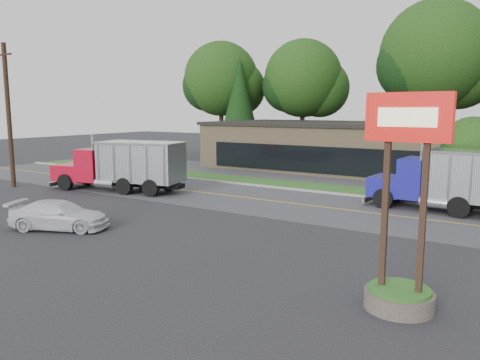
% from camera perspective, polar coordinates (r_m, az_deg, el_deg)
% --- Properties ---
extents(ground, '(140.00, 140.00, 0.00)m').
position_cam_1_polar(ground, '(21.15, -8.22, -6.54)').
color(ground, '#37373C').
rests_on(ground, ground).
extents(road, '(60.00, 8.00, 0.02)m').
position_cam_1_polar(road, '(28.34, 3.87, -2.57)').
color(road, '#58585D').
rests_on(road, ground).
extents(center_line, '(60.00, 0.12, 0.01)m').
position_cam_1_polar(center_line, '(28.34, 3.87, -2.57)').
color(center_line, gold).
rests_on(center_line, ground).
extents(curb, '(60.00, 0.30, 0.12)m').
position_cam_1_polar(curb, '(32.01, 7.54, -1.32)').
color(curb, '#9E9E99').
rests_on(curb, ground).
extents(grass_verge, '(60.00, 3.40, 0.03)m').
position_cam_1_polar(grass_verge, '(33.62, 8.87, -0.87)').
color(grass_verge, '#2C6121').
rests_on(grass_verge, ground).
extents(far_parking, '(60.00, 7.00, 0.02)m').
position_cam_1_polar(far_parking, '(38.19, 11.96, 0.18)').
color(far_parking, '#58585D').
rests_on(far_parking, ground).
extents(strip_mall, '(32.00, 12.00, 4.00)m').
position_cam_1_polar(strip_mall, '(43.01, 17.44, 3.59)').
color(strip_mall, '#9D8660').
rests_on(strip_mall, ground).
extents(utility_pole, '(1.60, 0.32, 10.00)m').
position_cam_1_polar(utility_pole, '(36.71, -26.37, 7.12)').
color(utility_pole, '#382619').
rests_on(utility_pole, ground).
extents(bilo_sign, '(2.20, 1.90, 5.95)m').
position_cam_1_polar(bilo_sign, '(13.59, 19.16, -6.71)').
color(bilo_sign, '#6B6054').
rests_on(bilo_sign, ground).
extents(tree_far_a, '(9.53, 8.97, 13.60)m').
position_cam_1_polar(tree_far_a, '(58.06, -2.13, 11.79)').
color(tree_far_a, '#382619').
rests_on(tree_far_a, ground).
extents(tree_far_b, '(9.34, 8.79, 13.33)m').
position_cam_1_polar(tree_far_b, '(54.73, 7.88, 11.72)').
color(tree_far_b, '#382619').
rests_on(tree_far_b, ground).
extents(tree_far_c, '(11.19, 10.53, 15.97)m').
position_cam_1_polar(tree_far_c, '(50.51, 22.89, 13.32)').
color(tree_far_c, '#382619').
rests_on(tree_far_c, ground).
extents(evergreen_left, '(4.98, 4.98, 11.33)m').
position_cam_1_polar(evergreen_left, '(54.07, -0.04, 9.42)').
color(evergreen_left, '#382619').
rests_on(evergreen_left, ground).
extents(tree_verge, '(3.57, 3.36, 5.09)m').
position_cam_1_polar(tree_verge, '(30.61, 26.50, 3.48)').
color(tree_verge, '#382619').
rests_on(tree_verge, ground).
extents(dump_truck_red, '(9.71, 4.44, 3.36)m').
position_cam_1_polar(dump_truck_red, '(32.29, -13.89, 1.83)').
color(dump_truck_red, black).
rests_on(dump_truck_red, ground).
extents(dump_truck_blue, '(8.00, 3.12, 3.36)m').
position_cam_1_polar(dump_truck_blue, '(27.30, 24.57, 0.07)').
color(dump_truck_blue, black).
rests_on(dump_truck_blue, ground).
extents(rally_car, '(4.89, 3.62, 1.32)m').
position_cam_1_polar(rally_car, '(23.20, -21.16, -4.01)').
color(rally_car, silver).
rests_on(rally_car, ground).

